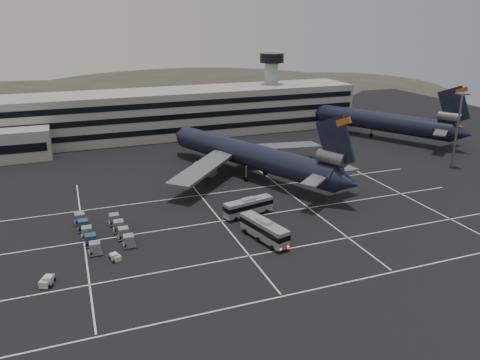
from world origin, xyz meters
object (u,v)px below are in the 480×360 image
(tug_a, at_px, (47,281))
(trijet_main, at_px, (251,155))
(bus_far, at_px, (248,206))
(uld_cluster, at_px, (102,231))
(bus_near, at_px, (264,229))

(tug_a, bearing_deg, trijet_main, 60.66)
(bus_far, bearing_deg, uld_cluster, 76.95)
(trijet_main, distance_m, bus_far, 22.75)
(bus_near, xyz_separation_m, tug_a, (-33.81, -2.16, -1.37))
(uld_cluster, bearing_deg, bus_near, -23.63)
(bus_near, relative_size, tug_a, 3.98)
(uld_cluster, bearing_deg, bus_far, -1.00)
(uld_cluster, bearing_deg, tug_a, -123.37)
(bus_near, bearing_deg, bus_far, 68.50)
(trijet_main, height_order, uld_cluster, trijet_main)
(trijet_main, bearing_deg, bus_far, -137.02)
(bus_near, distance_m, uld_cluster, 27.46)
(bus_far, height_order, uld_cluster, bus_far)
(bus_near, bearing_deg, uld_cluster, 142.06)
(tug_a, distance_m, uld_cluster, 15.76)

